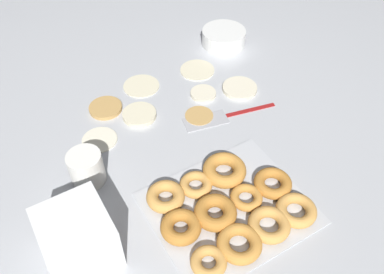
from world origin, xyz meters
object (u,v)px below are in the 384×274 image
object	(u,v)px
pancake_3	(197,69)
spatula	(216,118)
donut_tray	(229,207)
pancake_5	(100,139)
batter_bowl	(224,37)
pancake_4	(200,116)
paper_cup	(86,168)
pancake_2	(203,94)
pancake_6	(106,108)
pancake_0	(139,115)
pancake_1	(141,85)
pancake_7	(240,88)
container_stack	(78,237)

from	to	relation	value
pancake_3	spatula	world-z (taller)	pancake_3
donut_tray	pancake_5	bearing A→B (deg)	115.16
batter_bowl	pancake_4	bearing A→B (deg)	-133.90
batter_bowl	paper_cup	xyz separation A→B (m)	(-0.65, -0.34, 0.02)
pancake_2	donut_tray	distance (m)	0.44
spatula	paper_cup	bearing A→B (deg)	15.23
pancake_4	pancake_6	bearing A→B (deg)	142.33
donut_tray	batter_bowl	distance (m)	0.73
pancake_0	pancake_4	bearing A→B (deg)	-31.79
pancake_0	pancake_1	distance (m)	0.14
pancake_3	paper_cup	distance (m)	0.55
pancake_7	container_stack	bearing A→B (deg)	-155.58
pancake_3	pancake_5	distance (m)	0.43
pancake_2	pancake_7	xyz separation A→B (m)	(0.11, -0.04, 0.00)
pancake_2	pancake_5	xyz separation A→B (m)	(-0.36, -0.02, -0.00)
pancake_6	pancake_7	world-z (taller)	same
pancake_7	container_stack	xyz separation A→B (m)	(-0.63, -0.29, 0.06)
paper_cup	pancake_2	bearing A→B (deg)	17.45
pancake_5	spatula	distance (m)	0.35
pancake_3	pancake_4	xyz separation A→B (m)	(-0.11, -0.20, -0.00)
pancake_1	pancake_5	distance (m)	0.26
pancake_3	pancake_6	world-z (taller)	pancake_6
pancake_1	pancake_5	world-z (taller)	pancake_5
pancake_0	paper_cup	xyz separation A→B (m)	(-0.22, -0.15, 0.04)
pancake_7	spatula	bearing A→B (deg)	-152.06
paper_cup	pancake_5	bearing A→B (deg)	57.43
pancake_7	pancake_6	bearing A→B (deg)	161.92
pancake_0	pancake_1	size ratio (longest dim) A/B	0.87
pancake_2	pancake_5	world-z (taller)	pancake_2
pancake_3	donut_tray	distance (m)	0.57
pancake_1	donut_tray	bearing A→B (deg)	-92.87
pancake_3	donut_tray	xyz separation A→B (m)	(-0.23, -0.52, 0.01)
pancake_4	paper_cup	xyz separation A→B (m)	(-0.37, -0.05, 0.04)
paper_cup	pancake_4	bearing A→B (deg)	8.27
pancake_0	pancake_5	xyz separation A→B (m)	(-0.14, -0.03, -0.00)
pancake_0	pancake_1	bearing A→B (deg)	62.14
pancake_6	paper_cup	world-z (taller)	paper_cup
pancake_6	pancake_5	bearing A→B (deg)	-119.92
pancake_4	pancake_6	size ratio (longest dim) A/B	0.85
pancake_3	pancake_6	distance (m)	0.34
spatula	pancake_5	bearing A→B (deg)	-3.87
pancake_2	pancake_6	distance (m)	0.31
pancake_1	spatula	world-z (taller)	pancake_1
pancake_0	pancake_4	size ratio (longest dim) A/B	1.19
pancake_3	pancake_7	world-z (taller)	pancake_7
pancake_2	pancake_7	bearing A→B (deg)	-18.38
pancake_0	pancake_6	distance (m)	0.11
pancake_4	pancake_6	distance (m)	0.29
pancake_6	donut_tray	bearing A→B (deg)	-76.98
batter_bowl	spatula	distance (m)	0.40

